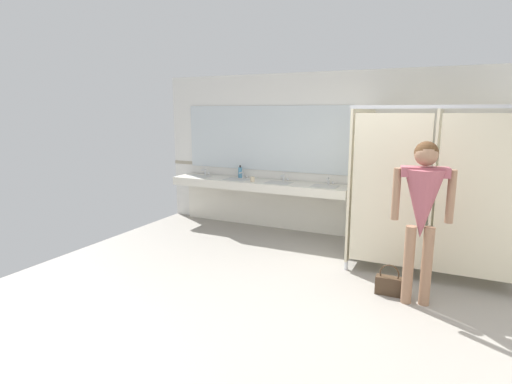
# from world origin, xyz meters

# --- Properties ---
(ground_plane) EXTENTS (7.43, 6.50, 0.10)m
(ground_plane) POSITION_xyz_m (0.00, 0.00, -0.05)
(ground_plane) COLOR gray
(wall_back) EXTENTS (7.43, 0.12, 2.65)m
(wall_back) POSITION_xyz_m (0.00, 3.01, 1.33)
(wall_back) COLOR silver
(wall_back) RESTS_ON ground_plane
(wall_back_tile_band) EXTENTS (7.43, 0.01, 0.06)m
(wall_back_tile_band) POSITION_xyz_m (0.00, 2.95, 1.05)
(wall_back_tile_band) COLOR #9E937F
(wall_back_tile_band) RESTS_ON wall_back
(vanity_counter) EXTENTS (3.17, 0.57, 0.97)m
(vanity_counter) POSITION_xyz_m (-1.77, 2.73, 0.63)
(vanity_counter) COLOR silver
(vanity_counter) RESTS_ON ground_plane
(mirror_panel) EXTENTS (3.07, 0.02, 1.12)m
(mirror_panel) POSITION_xyz_m (-1.77, 2.94, 1.56)
(mirror_panel) COLOR silver
(mirror_panel) RESTS_ON wall_back
(bathroom_stalls) EXTENTS (1.97, 1.55, 2.10)m
(bathroom_stalls) POSITION_xyz_m (1.02, 1.95, 1.09)
(bathroom_stalls) COLOR beige
(bathroom_stalls) RESTS_ON ground_plane
(person_standing) EXTENTS (0.59, 0.47, 1.73)m
(person_standing) POSITION_xyz_m (0.96, 0.81, 1.11)
(person_standing) COLOR #8C664C
(person_standing) RESTS_ON ground_plane
(handbag) EXTENTS (0.29, 0.12, 0.35)m
(handbag) POSITION_xyz_m (0.67, 0.91, 0.12)
(handbag) COLOR #3F2D1E
(handbag) RESTS_ON ground_plane
(soap_dispenser) EXTENTS (0.07, 0.07, 0.22)m
(soap_dispenser) POSITION_xyz_m (-2.20, 2.82, 0.95)
(soap_dispenser) COLOR teal
(soap_dispenser) RESTS_ON vanity_counter
(paper_cup) EXTENTS (0.07, 0.07, 0.08)m
(paper_cup) POSITION_xyz_m (-1.82, 2.54, 0.90)
(paper_cup) COLOR beige
(paper_cup) RESTS_ON vanity_counter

